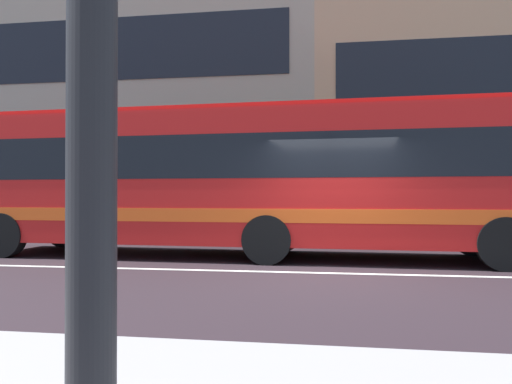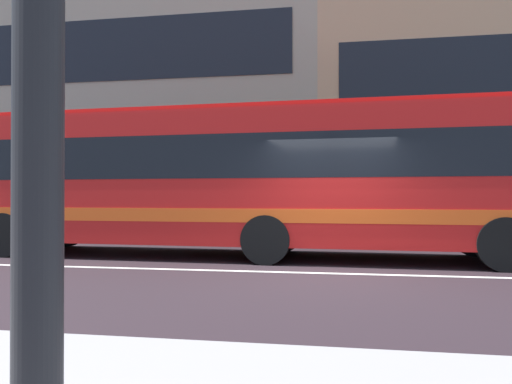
{
  "view_description": "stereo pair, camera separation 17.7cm",
  "coord_description": "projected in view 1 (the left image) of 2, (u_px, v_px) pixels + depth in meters",
  "views": [
    {
      "loc": [
        -0.07,
        -8.72,
        1.37
      ],
      "look_at": [
        -1.72,
        2.29,
        1.48
      ],
      "focal_mm": 33.89,
      "sensor_mm": 36.0,
      "label": 1
    },
    {
      "loc": [
        0.1,
        -8.69,
        1.37
      ],
      "look_at": [
        -1.72,
        2.29,
        1.48
      ],
      "focal_mm": 33.89,
      "sensor_mm": 36.0,
      "label": 2
    }
  ],
  "objects": [
    {
      "name": "hedge_row_far",
      "position": [
        446.0,
        227.0,
        13.59
      ],
      "size": [
        14.78,
        1.1,
        1.04
      ],
      "primitive_type": "cube",
      "color": "#3A6136",
      "rests_on": "ground_plane"
    },
    {
      "name": "ground_plane",
      "position": [
        332.0,
        273.0,
        8.6
      ],
      "size": [
        160.0,
        160.0,
        0.0
      ],
      "primitive_type": "plane",
      "color": "#2A1F24"
    },
    {
      "name": "apartment_block_left",
      "position": [
        85.0,
        101.0,
        24.78
      ],
      "size": [
        23.65,
        9.8,
        12.61
      ],
      "color": "tan",
      "rests_on": "ground_plane"
    },
    {
      "name": "transit_bus",
      "position": [
        242.0,
        177.0,
        11.02
      ],
      "size": [
        12.54,
        3.09,
        3.31
      ],
      "color": "red",
      "rests_on": "ground_plane"
    },
    {
      "name": "lane_centre_line",
      "position": [
        332.0,
        273.0,
        8.6
      ],
      "size": [
        60.0,
        0.16,
        0.01
      ],
      "primitive_type": "cube",
      "color": "silver",
      "rests_on": "ground_plane"
    }
  ]
}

